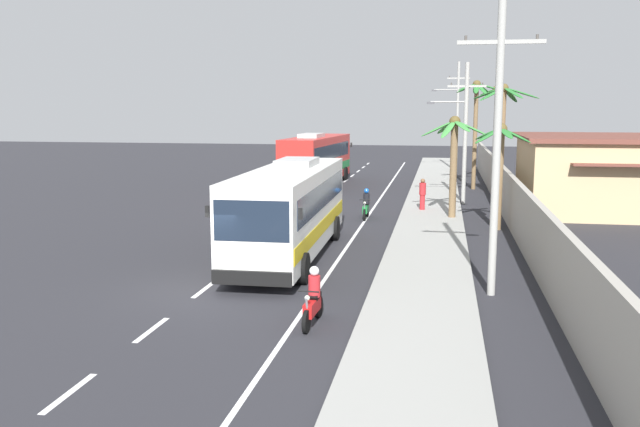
# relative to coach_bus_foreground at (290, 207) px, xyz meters

# --- Properties ---
(ground_plane) EXTENTS (160.00, 160.00, 0.00)m
(ground_plane) POSITION_rel_coach_bus_foreground_xyz_m (-1.63, -5.16, -1.90)
(ground_plane) COLOR #28282D
(sidewalk_kerb) EXTENTS (3.20, 90.00, 0.14)m
(sidewalk_kerb) POSITION_rel_coach_bus_foreground_xyz_m (5.17, 4.84, -1.83)
(sidewalk_kerb) COLOR #999993
(sidewalk_kerb) RESTS_ON ground
(lane_markings) EXTENTS (3.69, 71.00, 0.01)m
(lane_markings) POSITION_rel_coach_bus_foreground_xyz_m (0.60, 9.44, -1.90)
(lane_markings) COLOR white
(lane_markings) RESTS_ON ground
(boundary_wall) EXTENTS (0.24, 60.00, 2.44)m
(boundary_wall) POSITION_rel_coach_bus_foreground_xyz_m (8.97, 8.84, -0.68)
(boundary_wall) COLOR #9E998E
(boundary_wall) RESTS_ON ground
(coach_bus_foreground) EXTENTS (3.07, 11.58, 3.65)m
(coach_bus_foreground) POSITION_rel_coach_bus_foreground_xyz_m (0.00, 0.00, 0.00)
(coach_bus_foreground) COLOR white
(coach_bus_foreground) RESTS_ON ground
(coach_bus_far_lane) EXTENTS (3.58, 11.44, 3.81)m
(coach_bus_far_lane) POSITION_rel_coach_bus_foreground_xyz_m (-3.29, 23.30, 0.08)
(coach_bus_far_lane) COLOR red
(coach_bus_far_lane) RESTS_ON ground
(motorcycle_beside_bus) EXTENTS (0.56, 1.96, 1.55)m
(motorcycle_beside_bus) POSITION_rel_coach_bus_foreground_xyz_m (2.41, -8.01, -1.26)
(motorcycle_beside_bus) COLOR black
(motorcycle_beside_bus) RESTS_ON ground
(motorcycle_trailing) EXTENTS (0.56, 1.96, 1.55)m
(motorcycle_trailing) POSITION_rel_coach_bus_foreground_xyz_m (1.88, 9.30, -1.27)
(motorcycle_trailing) COLOR black
(motorcycle_trailing) RESTS_ON ground
(pedestrian_near_kerb) EXTENTS (0.36, 0.36, 1.70)m
(pedestrian_near_kerb) POSITION_rel_coach_bus_foreground_xyz_m (4.66, 11.99, -0.87)
(pedestrian_near_kerb) COLOR red
(pedestrian_near_kerb) RESTS_ON sidewalk_kerb
(utility_pole_nearest) EXTENTS (2.51, 0.24, 9.37)m
(utility_pole_nearest) POSITION_rel_coach_bus_foreground_xyz_m (7.25, -4.23, 2.97)
(utility_pole_nearest) COLOR #9E9E99
(utility_pole_nearest) RESTS_ON ground
(utility_pole_mid) EXTENTS (3.35, 0.24, 8.20)m
(utility_pole_mid) POSITION_rel_coach_bus_foreground_xyz_m (6.85, 15.47, 2.47)
(utility_pole_mid) COLOR #9E9E99
(utility_pole_mid) RESTS_ON ground
(utility_pole_far) EXTENTS (3.20, 0.24, 9.44)m
(utility_pole_far) POSITION_rel_coach_bus_foreground_xyz_m (6.77, 35.18, 3.10)
(utility_pole_far) COLOR #9E9E99
(utility_pole_far) RESTS_ON ground
(palm_nearest) EXTENTS (2.66, 2.81, 4.95)m
(palm_nearest) POSITION_rel_coach_bus_foreground_xyz_m (8.29, 7.24, 1.50)
(palm_nearest) COLOR brown
(palm_nearest) RESTS_ON ground
(palm_second) EXTENTS (3.38, 3.41, 5.24)m
(palm_second) POSITION_rel_coach_bus_foreground_xyz_m (6.23, 9.69, 1.73)
(palm_second) COLOR brown
(palm_second) RESTS_ON ground
(palm_third) EXTENTS (2.89, 2.79, 7.44)m
(palm_third) POSITION_rel_coach_bus_foreground_xyz_m (7.84, 23.00, 3.43)
(palm_third) COLOR brown
(palm_third) RESTS_ON ground
(palm_fourth) EXTENTS (2.57, 2.78, 7.17)m
(palm_fourth) POSITION_rel_coach_bus_foreground_xyz_m (9.37, 26.18, 3.36)
(palm_fourth) COLOR brown
(palm_fourth) RESTS_ON ground
(palm_farthest) EXTENTS (3.93, 3.79, 7.04)m
(palm_farthest) POSITION_rel_coach_bus_foreground_xyz_m (9.20, 17.43, 2.91)
(palm_farthest) COLOR brown
(palm_farthest) RESTS_ON ground
(roadside_building) EXTENTS (11.89, 9.55, 4.15)m
(roadside_building) POSITION_rel_coach_bus_foreground_xyz_m (15.76, 13.94, 0.19)
(roadside_building) COLOR tan
(roadside_building) RESTS_ON ground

